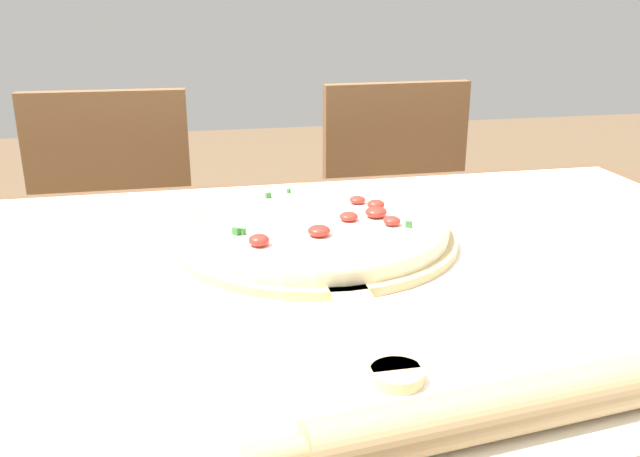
{
  "coord_description": "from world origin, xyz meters",
  "views": [
    {
      "loc": [
        -0.22,
        -0.78,
        1.12
      ],
      "look_at": [
        -0.04,
        0.07,
        0.81
      ],
      "focal_mm": 38.0,
      "sensor_mm": 36.0,
      "label": 1
    }
  ],
  "objects_px": {
    "pizza": "(316,225)",
    "chair_right": "(404,236)",
    "pizza_peel": "(318,242)",
    "chair_left": "(113,257)",
    "rolling_pin": "(540,401)"
  },
  "relations": [
    {
      "from": "pizza",
      "to": "chair_right",
      "type": "distance_m",
      "value": 0.82
    },
    {
      "from": "pizza_peel",
      "to": "pizza",
      "type": "height_order",
      "value": "pizza"
    },
    {
      "from": "pizza",
      "to": "chair_right",
      "type": "xyz_separation_m",
      "value": [
        0.37,
        0.67,
        -0.28
      ]
    },
    {
      "from": "pizza",
      "to": "chair_right",
      "type": "bearing_deg",
      "value": 61.39
    },
    {
      "from": "pizza_peel",
      "to": "pizza",
      "type": "relative_size",
      "value": 1.61
    },
    {
      "from": "chair_left",
      "to": "pizza",
      "type": "bearing_deg",
      "value": -60.26
    },
    {
      "from": "chair_right",
      "to": "pizza",
      "type": "bearing_deg",
      "value": -120.16
    },
    {
      "from": "pizza",
      "to": "rolling_pin",
      "type": "relative_size",
      "value": 0.76
    },
    {
      "from": "chair_left",
      "to": "chair_right",
      "type": "relative_size",
      "value": 1.0
    },
    {
      "from": "pizza",
      "to": "chair_left",
      "type": "height_order",
      "value": "chair_left"
    },
    {
      "from": "chair_left",
      "to": "pizza_peel",
      "type": "bearing_deg",
      "value": -60.96
    },
    {
      "from": "pizza_peel",
      "to": "chair_right",
      "type": "bearing_deg",
      "value": 62.04
    },
    {
      "from": "rolling_pin",
      "to": "chair_right",
      "type": "height_order",
      "value": "chair_right"
    },
    {
      "from": "pizza",
      "to": "chair_left",
      "type": "distance_m",
      "value": 0.81
    },
    {
      "from": "chair_right",
      "to": "rolling_pin",
      "type": "bearing_deg",
      "value": -105.26
    }
  ]
}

